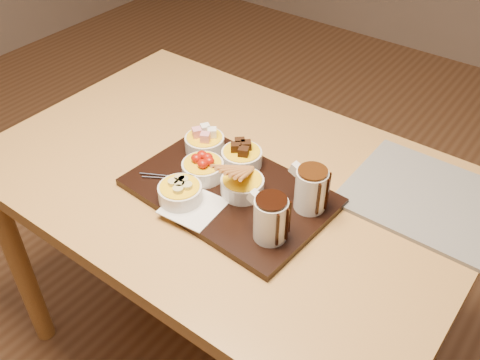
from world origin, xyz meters
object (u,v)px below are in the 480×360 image
Objects in this scene: bowl_strawberries at (203,170)px; pitcher_dark_chocolate at (271,219)px; dining_table at (228,202)px; pitcher_milk_chocolate at (311,190)px; newspaper at (432,200)px; serving_board at (230,192)px.

bowl_strawberries is 0.25m from pitcher_dark_chocolate.
dining_table is 12.32× the size of pitcher_milk_chocolate.
pitcher_dark_chocolate is at bearing -94.40° from pitcher_milk_chocolate.
pitcher_dark_chocolate reaches higher than bowl_strawberries.
pitcher_milk_chocolate is 0.30m from newspaper.
pitcher_milk_chocolate is at bearing 21.80° from serving_board.
dining_table is 12.00× the size of bowl_strawberries.
newspaper is at bearing 48.00° from pitcher_milk_chocolate.
pitcher_dark_chocolate is (0.16, -0.07, 0.06)m from serving_board.
serving_board is 0.47m from newspaper.
pitcher_dark_chocolate reaches higher than serving_board.
bowl_strawberries is at bearing 167.35° from pitcher_dark_chocolate.
bowl_strawberries is 0.27m from pitcher_milk_chocolate.
dining_table is 0.50m from newspaper.
dining_table is at bearing -177.52° from pitcher_milk_chocolate.
serving_board is at bearing -158.20° from pitcher_milk_chocolate.
bowl_strawberries reaches higher than newspaper.
pitcher_dark_chocolate is at bearing -124.02° from newspaper.
bowl_strawberries is 1.03× the size of pitcher_dark_chocolate.
bowl_strawberries is 0.54m from newspaper.
pitcher_milk_chocolate reaches higher than serving_board.
serving_board is 0.20m from pitcher_milk_chocolate.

